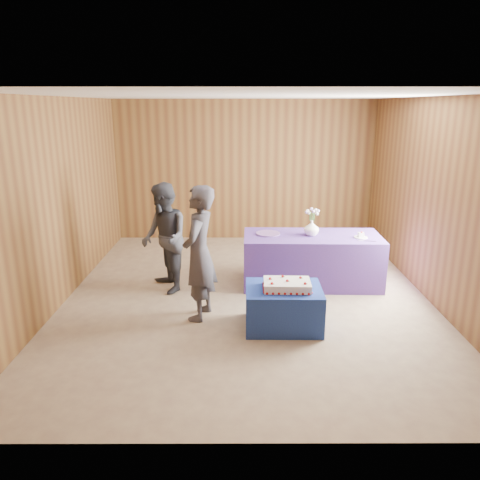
{
  "coord_description": "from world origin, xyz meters",
  "views": [
    {
      "loc": [
        -0.11,
        -6.12,
        2.59
      ],
      "look_at": [
        -0.1,
        0.1,
        0.79
      ],
      "focal_mm": 35.0,
      "sensor_mm": 36.0,
      "label": 1
    }
  ],
  "objects_px": {
    "serving_table": "(311,260)",
    "sheet_cake": "(287,285)",
    "cake_table": "(283,307)",
    "vase": "(312,228)",
    "guest_left": "(199,254)",
    "guest_right": "(164,238)"
  },
  "relations": [
    {
      "from": "sheet_cake",
      "to": "guest_left",
      "type": "xyz_separation_m",
      "value": [
        -1.05,
        0.31,
        0.29
      ]
    },
    {
      "from": "guest_right",
      "to": "cake_table",
      "type": "bearing_deg",
      "value": 28.46
    },
    {
      "from": "sheet_cake",
      "to": "guest_right",
      "type": "height_order",
      "value": "guest_right"
    },
    {
      "from": "sheet_cake",
      "to": "guest_right",
      "type": "relative_size",
      "value": 0.37
    },
    {
      "from": "sheet_cake",
      "to": "guest_left",
      "type": "bearing_deg",
      "value": 165.61
    },
    {
      "from": "serving_table",
      "to": "vase",
      "type": "height_order",
      "value": "vase"
    },
    {
      "from": "guest_left",
      "to": "guest_right",
      "type": "height_order",
      "value": "guest_left"
    },
    {
      "from": "guest_left",
      "to": "guest_right",
      "type": "bearing_deg",
      "value": -134.63
    },
    {
      "from": "cake_table",
      "to": "sheet_cake",
      "type": "bearing_deg",
      "value": -42.78
    },
    {
      "from": "sheet_cake",
      "to": "guest_left",
      "type": "relative_size",
      "value": 0.35
    },
    {
      "from": "serving_table",
      "to": "sheet_cake",
      "type": "relative_size",
      "value": 3.41
    },
    {
      "from": "vase",
      "to": "guest_left",
      "type": "bearing_deg",
      "value": -143.37
    },
    {
      "from": "vase",
      "to": "guest_left",
      "type": "height_order",
      "value": "guest_left"
    },
    {
      "from": "guest_right",
      "to": "guest_left",
      "type": "bearing_deg",
      "value": 7.17
    },
    {
      "from": "sheet_cake",
      "to": "vase",
      "type": "xyz_separation_m",
      "value": [
        0.49,
        1.46,
        0.31
      ]
    },
    {
      "from": "serving_table",
      "to": "guest_left",
      "type": "height_order",
      "value": "guest_left"
    },
    {
      "from": "vase",
      "to": "cake_table",
      "type": "bearing_deg",
      "value": -110.28
    },
    {
      "from": "serving_table",
      "to": "sheet_cake",
      "type": "distance_m",
      "value": 1.55
    },
    {
      "from": "cake_table",
      "to": "guest_right",
      "type": "relative_size",
      "value": 0.58
    },
    {
      "from": "cake_table",
      "to": "guest_right",
      "type": "xyz_separation_m",
      "value": [
        -1.58,
        1.17,
        0.53
      ]
    },
    {
      "from": "cake_table",
      "to": "serving_table",
      "type": "relative_size",
      "value": 0.45
    },
    {
      "from": "cake_table",
      "to": "guest_left",
      "type": "height_order",
      "value": "guest_left"
    }
  ]
}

